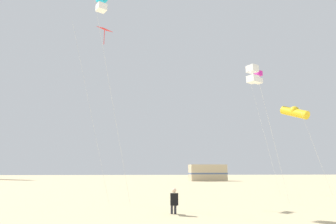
{
  "coord_description": "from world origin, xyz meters",
  "views": [
    {
      "loc": [
        -2.28,
        -6.35,
        2.01
      ],
      "look_at": [
        -0.56,
        12.48,
        5.67
      ],
      "focal_mm": 31.64,
      "sensor_mm": 36.0,
      "label": 1
    }
  ],
  "objects_px": {
    "kite_diamond_scarlet": "(103,36)",
    "rv_van_tan": "(208,173)",
    "kite_flyer_standing": "(174,201)",
    "kite_box_cyan": "(102,3)",
    "kite_box_white": "(253,74)",
    "kite_box_magenta": "(258,77)",
    "kite_tube_gold": "(294,112)"
  },
  "relations": [
    {
      "from": "kite_flyer_standing",
      "to": "kite_box_white",
      "type": "xyz_separation_m",
      "value": [
        5.63,
        4.08,
        7.46
      ]
    },
    {
      "from": "kite_diamond_scarlet",
      "to": "rv_van_tan",
      "type": "xyz_separation_m",
      "value": [
        14.58,
        31.03,
        -10.25
      ]
    },
    {
      "from": "kite_diamond_scarlet",
      "to": "kite_box_white",
      "type": "bearing_deg",
      "value": -15.67
    },
    {
      "from": "kite_diamond_scarlet",
      "to": "kite_box_cyan",
      "type": "bearing_deg",
      "value": -86.48
    },
    {
      "from": "kite_flyer_standing",
      "to": "kite_box_white",
      "type": "distance_m",
      "value": 10.2
    },
    {
      "from": "rv_van_tan",
      "to": "kite_box_white",
      "type": "bearing_deg",
      "value": -102.22
    },
    {
      "from": "rv_van_tan",
      "to": "kite_flyer_standing",
      "type": "bearing_deg",
      "value": -109.6
    },
    {
      "from": "kite_box_white",
      "to": "kite_box_cyan",
      "type": "xyz_separation_m",
      "value": [
        -9.92,
        0.35,
        4.73
      ]
    },
    {
      "from": "kite_box_white",
      "to": "kite_tube_gold",
      "type": "bearing_deg",
      "value": 43.64
    },
    {
      "from": "kite_box_white",
      "to": "rv_van_tan",
      "type": "xyz_separation_m",
      "value": [
        4.51,
        33.86,
        -6.68
      ]
    },
    {
      "from": "kite_box_cyan",
      "to": "kite_tube_gold",
      "type": "bearing_deg",
      "value": 17.71
    },
    {
      "from": "kite_tube_gold",
      "to": "rv_van_tan",
      "type": "relative_size",
      "value": 1.12
    },
    {
      "from": "kite_flyer_standing",
      "to": "rv_van_tan",
      "type": "distance_m",
      "value": 39.27
    },
    {
      "from": "kite_flyer_standing",
      "to": "kite_box_cyan",
      "type": "height_order",
      "value": "kite_box_cyan"
    },
    {
      "from": "kite_tube_gold",
      "to": "kite_box_cyan",
      "type": "bearing_deg",
      "value": -162.29
    },
    {
      "from": "kite_tube_gold",
      "to": "kite_diamond_scarlet",
      "type": "bearing_deg",
      "value": -171.05
    },
    {
      "from": "kite_flyer_standing",
      "to": "rv_van_tan",
      "type": "height_order",
      "value": "rv_van_tan"
    },
    {
      "from": "kite_diamond_scarlet",
      "to": "kite_box_magenta",
      "type": "bearing_deg",
      "value": 18.11
    },
    {
      "from": "kite_box_magenta",
      "to": "kite_box_white",
      "type": "height_order",
      "value": "kite_box_magenta"
    },
    {
      "from": "kite_flyer_standing",
      "to": "kite_box_magenta",
      "type": "bearing_deg",
      "value": -128.27
    },
    {
      "from": "kite_box_magenta",
      "to": "kite_box_cyan",
      "type": "bearing_deg",
      "value": -152.66
    },
    {
      "from": "kite_tube_gold",
      "to": "kite_diamond_scarlet",
      "type": "distance_m",
      "value": 16.56
    },
    {
      "from": "kite_box_white",
      "to": "kite_diamond_scarlet",
      "type": "bearing_deg",
      "value": 164.33
    },
    {
      "from": "kite_box_magenta",
      "to": "kite_box_white",
      "type": "bearing_deg",
      "value": -115.2
    },
    {
      "from": "kite_diamond_scarlet",
      "to": "rv_van_tan",
      "type": "height_order",
      "value": "kite_diamond_scarlet"
    },
    {
      "from": "kite_box_white",
      "to": "kite_box_cyan",
      "type": "bearing_deg",
      "value": 178.0
    },
    {
      "from": "kite_diamond_scarlet",
      "to": "rv_van_tan",
      "type": "bearing_deg",
      "value": 64.84
    },
    {
      "from": "kite_box_magenta",
      "to": "rv_van_tan",
      "type": "height_order",
      "value": "kite_box_magenta"
    },
    {
      "from": "kite_tube_gold",
      "to": "rv_van_tan",
      "type": "bearing_deg",
      "value": 92.08
    },
    {
      "from": "kite_box_magenta",
      "to": "kite_box_white",
      "type": "xyz_separation_m",
      "value": [
        -3.4,
        -7.23,
        -2.17
      ]
    },
    {
      "from": "kite_tube_gold",
      "to": "rv_van_tan",
      "type": "xyz_separation_m",
      "value": [
        -1.04,
        28.57,
        -5.29
      ]
    },
    {
      "from": "kite_tube_gold",
      "to": "rv_van_tan",
      "type": "distance_m",
      "value": 29.07
    }
  ]
}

